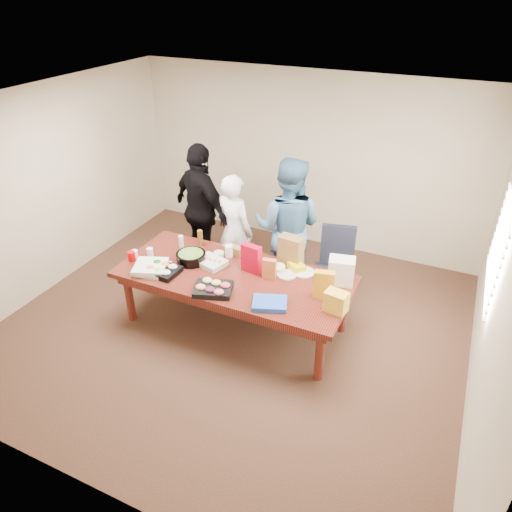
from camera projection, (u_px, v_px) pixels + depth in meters
The scene contains 39 objects.
floor at pixel (235, 325), 6.02m from camera, with size 5.50×5.00×0.02m, color #47301E.
ceiling at pixel (229, 107), 4.63m from camera, with size 5.50×5.00×0.02m, color white.
wall_back at pixel (307, 161), 7.27m from camera, with size 5.50×0.04×2.70m, color beige.
wall_front at pixel (72, 378), 3.38m from camera, with size 5.50×0.04×2.70m, color beige.
wall_left at pixel (49, 190), 6.31m from camera, with size 0.04×5.00×2.70m, color beige.
wall_right at pixel (499, 288), 4.34m from camera, with size 0.04×5.00×2.70m, color beige.
window_panel at pixel (501, 244), 4.74m from camera, with size 0.03×1.40×1.10m, color white.
window_blinds at pixel (497, 244), 4.75m from camera, with size 0.04×1.36×1.00m, color beige.
conference_table at pixel (234, 300), 5.82m from camera, with size 2.80×1.20×0.75m, color #4C1C0F.
office_chair at pixel (331, 272), 6.11m from camera, with size 0.53×0.53×1.05m, color black.
person_center at pixel (234, 231), 6.47m from camera, with size 0.59×0.39×1.62m, color white.
person_right at pixel (288, 228), 6.22m from camera, with size 0.93×0.73×1.92m, color #406A8A.
person_left at pixel (202, 210), 6.71m from camera, with size 1.12×0.47×1.91m, color black.
veggie_tray at pixel (162, 270), 5.66m from camera, with size 0.41×0.32×0.06m, color black.
fruit_tray at pixel (213, 289), 5.32m from camera, with size 0.42×0.33×0.06m, color black.
sheet_cake at pixel (211, 262), 5.82m from camera, with size 0.37×0.27×0.06m, color beige.
salad_bowl at pixel (191, 257), 5.86m from camera, with size 0.37×0.37×0.12m, color black.
chip_bag_blue at pixel (270, 303), 5.10m from camera, with size 0.37×0.28×0.06m, color blue.
chip_bag_red at pixel (251, 259), 5.61m from camera, with size 0.24×0.10×0.35m, color #BD021F.
chip_bag_yellow at pixel (324, 285), 5.15m from camera, with size 0.22×0.09×0.33m, color orange.
chip_bag_orange at pixel (269, 269), 5.51m from camera, with size 0.16×0.07×0.25m, color #C36530.
mayo_jar at pixel (229, 251), 5.96m from camera, with size 0.10×0.10×0.15m, color white.
mustard_bottle at pixel (249, 250), 5.96m from camera, with size 0.06×0.06×0.17m, color yellow.
dressing_bottle at pixel (200, 238), 6.20m from camera, with size 0.07×0.07×0.21m, color brown.
ranch_bottle at pixel (181, 242), 6.12m from camera, with size 0.06×0.06×0.18m, color white.
banana_bunch at pixel (295, 266), 5.73m from camera, with size 0.25×0.15×0.08m, color yellow.
bread_loaf at pixel (233, 249), 6.04m from camera, with size 0.27×0.12×0.11m, color brown.
kraft_bag at pixel (291, 251), 5.75m from camera, with size 0.29×0.17×0.37m, color brown.
red_cup at pixel (132, 256), 5.88m from camera, with size 0.09×0.09×0.12m, color #D00403.
clear_cup_a at pixel (135, 254), 5.93m from camera, with size 0.08×0.08×0.11m, color white.
clear_cup_b at pixel (150, 252), 5.97m from camera, with size 0.08×0.08×0.11m, color white.
pizza_box_lower at pixel (152, 269), 5.70m from camera, with size 0.37×0.37×0.04m, color white.
pizza_box_upper at pixel (150, 266), 5.67m from camera, with size 0.37×0.37×0.04m, color white.
plate_a at pixel (287, 275), 5.62m from camera, with size 0.23×0.23×0.01m, color silver.
plate_b at pixel (304, 272), 5.67m from camera, with size 0.26×0.26×0.02m, color silver.
dip_bowl_a at pixel (278, 268), 5.69m from camera, with size 0.17×0.17×0.07m, color beige.
dip_bowl_b at pixel (219, 254), 5.99m from camera, with size 0.14×0.14×0.05m, color beige.
grocery_bag_white at pixel (341, 271), 5.42m from camera, with size 0.29×0.21×0.31m, color white.
grocery_bag_yellow at pixel (336, 302), 4.97m from camera, with size 0.23×0.16×0.23m, color yellow.
Camera 1 is at (2.22, -4.18, 3.83)m, focal length 33.26 mm.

